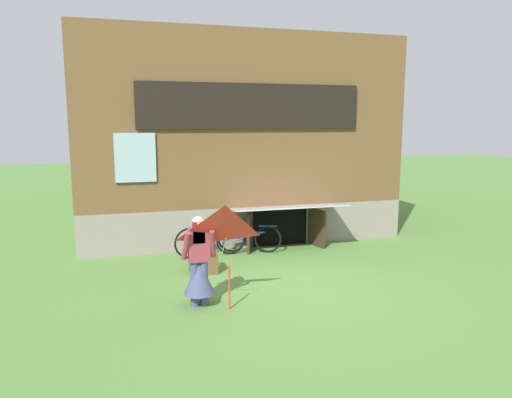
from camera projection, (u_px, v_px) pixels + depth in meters
name	position (u px, v px, depth m)	size (l,w,h in m)	color
ground_plane	(294.00, 287.00, 8.83)	(60.00, 60.00, 0.00)	#56843D
log_house	(229.00, 138.00, 13.64)	(8.17, 6.13, 5.22)	gray
person	(199.00, 269.00, 7.87)	(0.61, 0.52, 1.54)	#474C75
kite	(226.00, 235.00, 7.32)	(1.04, 0.98, 1.70)	red
bicycle_blue	(249.00, 238.00, 11.18)	(1.45, 0.52, 0.69)	black
bicycle_silver	(211.00, 240.00, 10.83)	(1.69, 0.18, 0.77)	black
wooden_crate	(203.00, 262.00, 9.69)	(0.54, 0.46, 0.43)	brown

